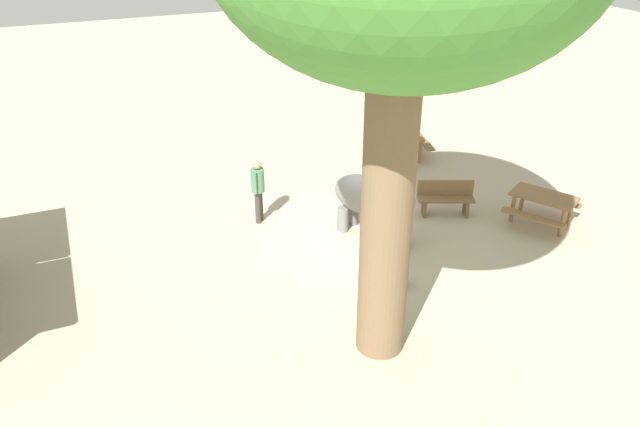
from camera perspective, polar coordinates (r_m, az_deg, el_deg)
ground_plane at (r=14.45m, az=3.26°, el=-2.38°), size 60.00×60.00×0.00m
elephant at (r=14.20m, az=4.85°, el=1.29°), size 2.02×1.81×1.46m
person_handler at (r=14.84m, az=-5.79°, el=2.53°), size 0.43×0.33×1.62m
wooden_bench at (r=15.63m, az=11.59°, el=1.51°), size 0.92×1.45×0.88m
picnic_table_near at (r=15.75m, az=20.04°, el=0.98°), size 2.04×2.04×0.78m
picnic_table_far at (r=18.88m, az=7.86°, el=6.98°), size 1.80×1.78×0.78m
feed_bucket at (r=12.93m, az=7.39°, el=-5.81°), size 0.36×0.36×0.32m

